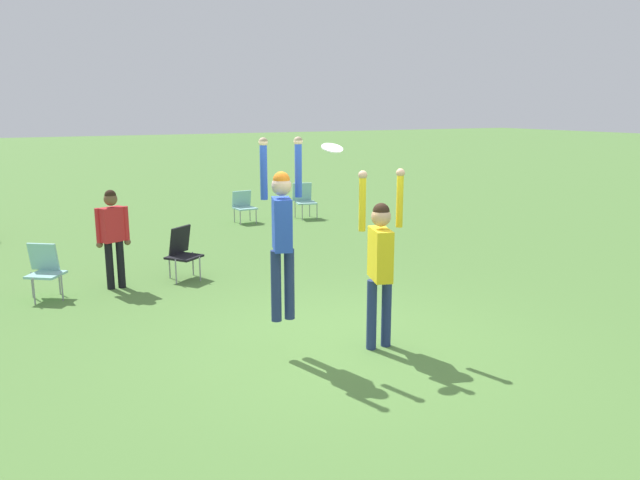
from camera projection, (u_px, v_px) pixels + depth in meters
name	position (u px, v px, depth m)	size (l,w,h in m)	color
ground_plane	(335.00, 344.00, 7.69)	(120.00, 120.00, 0.00)	#56843D
person_jumping	(282.00, 226.00, 7.08)	(0.53, 0.42, 2.12)	navy
person_defending	(380.00, 255.00, 7.35)	(0.62, 0.51, 2.16)	navy
frisbee	(332.00, 148.00, 7.16)	(0.25, 0.24, 0.10)	white
camping_chair_0	(45.00, 267.00, 9.47)	(0.64, 0.71, 0.84)	gray
camping_chair_1	(244.00, 204.00, 15.70)	(0.52, 0.56, 0.79)	gray
camping_chair_2	(304.00, 198.00, 16.31)	(0.62, 0.66, 0.92)	gray
camping_chair_3	(182.00, 249.00, 10.54)	(0.67, 0.75, 0.88)	gray
person_spectator_near	(113.00, 231.00, 9.87)	(0.53, 0.34, 1.60)	black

